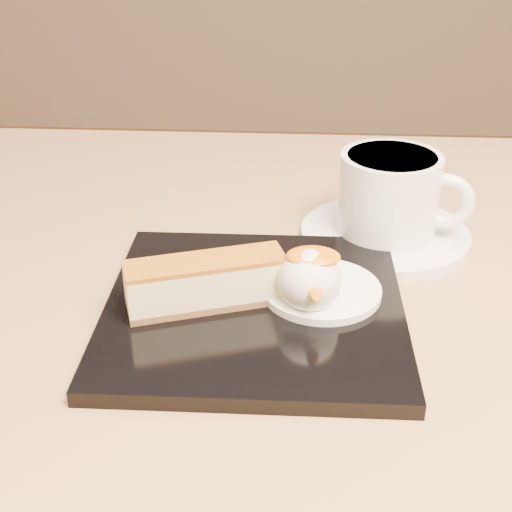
# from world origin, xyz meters

# --- Properties ---
(table) EXTENTS (0.80, 0.80, 0.72)m
(table) POSITION_xyz_m (0.00, 0.00, 0.56)
(table) COLOR black
(table) RESTS_ON ground
(dessert_plate) EXTENTS (0.22, 0.22, 0.01)m
(dessert_plate) POSITION_xyz_m (-0.03, -0.01, 0.73)
(dessert_plate) COLOR black
(dessert_plate) RESTS_ON table
(cheesecake) EXTENTS (0.12, 0.07, 0.04)m
(cheesecake) POSITION_xyz_m (-0.07, -0.02, 0.75)
(cheesecake) COLOR brown
(cheesecake) RESTS_ON dessert_plate
(cream_smear) EXTENTS (0.09, 0.09, 0.01)m
(cream_smear) POSITION_xyz_m (0.02, 0.00, 0.73)
(cream_smear) COLOR white
(cream_smear) RESTS_ON dessert_plate
(ice_cream_scoop) EXTENTS (0.05, 0.05, 0.05)m
(ice_cream_scoop) POSITION_xyz_m (0.01, -0.02, 0.76)
(ice_cream_scoop) COLOR white
(ice_cream_scoop) RESTS_ON cream_smear
(mango_sauce) EXTENTS (0.04, 0.03, 0.01)m
(mango_sauce) POSITION_xyz_m (0.01, -0.01, 0.77)
(mango_sauce) COLOR orange
(mango_sauce) RESTS_ON ice_cream_scoop
(mint_sprig) EXTENTS (0.03, 0.02, 0.00)m
(mint_sprig) POSITION_xyz_m (-0.01, 0.03, 0.74)
(mint_sprig) COLOR #297E33
(mint_sprig) RESTS_ON cream_smear
(saucer) EXTENTS (0.15, 0.15, 0.01)m
(saucer) POSITION_xyz_m (0.08, 0.12, 0.72)
(saucer) COLOR white
(saucer) RESTS_ON table
(coffee_cup) EXTENTS (0.12, 0.09, 0.07)m
(coffee_cup) POSITION_xyz_m (0.08, 0.12, 0.77)
(coffee_cup) COLOR white
(coffee_cup) RESTS_ON saucer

